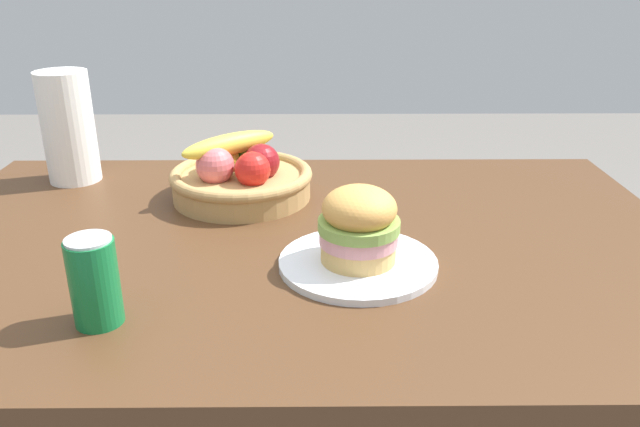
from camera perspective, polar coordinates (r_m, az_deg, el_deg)
The scene contains 6 objects.
dining_table at distance 1.16m, azimuth -2.02°, elevation -6.70°, with size 1.40×0.90×0.75m.
plate at distance 1.02m, azimuth 3.47°, elevation -4.51°, with size 0.26×0.26×0.01m, color white.
sandwich at distance 0.99m, azimuth 3.56°, elevation -1.03°, with size 0.13×0.13×0.12m.
soda_can at distance 0.90m, azimuth -19.81°, elevation -5.82°, with size 0.07×0.07×0.13m.
fruit_basket at distance 1.29m, azimuth -7.24°, elevation 3.45°, with size 0.29×0.29×0.14m.
paper_towel_roll at distance 1.47m, azimuth -21.89°, elevation 7.27°, with size 0.11×0.11×0.24m, color white.
Camera 1 is at (0.03, -1.01, 1.22)m, focal length 35.24 mm.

